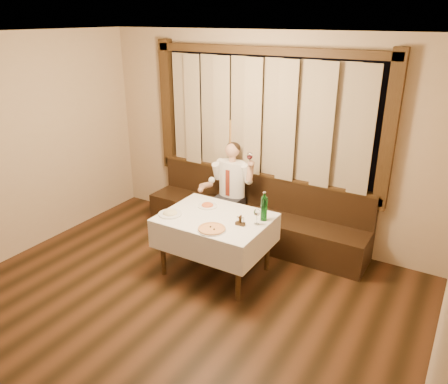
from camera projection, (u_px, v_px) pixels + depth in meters
The scene contains 10 objects.
room at pixel (176, 176), 4.29m from camera, with size 5.01×6.01×2.81m.
banquette at pixel (254, 218), 6.13m from camera, with size 3.20×0.61×0.94m.
dining_table at pixel (215, 225), 5.19m from camera, with size 1.27×0.97×0.76m.
pizza at pixel (212, 229), 4.82m from camera, with size 0.32×0.32×0.03m.
pasta_red at pixel (207, 204), 5.41m from camera, with size 0.24×0.24×0.08m.
pasta_cream at pixel (170, 212), 5.19m from camera, with size 0.28×0.28×0.10m.
green_bottle at pixel (264, 208), 5.01m from camera, with size 0.08×0.08×0.35m.
table_wine_glass at pixel (257, 213), 4.90m from camera, with size 0.07×0.07×0.20m.
cruet_caddy at pixel (240, 222), 4.93m from camera, with size 0.11×0.06×0.12m.
seated_man at pixel (230, 184), 6.04m from camera, with size 0.73×0.55×1.36m.
Camera 1 is at (2.47, -2.25, 2.96)m, focal length 35.00 mm.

